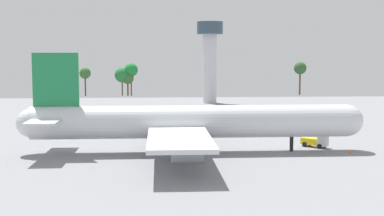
{
  "coord_description": "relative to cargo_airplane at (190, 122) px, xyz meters",
  "views": [
    {
      "loc": [
        -6.26,
        -95.51,
        18.01
      ],
      "look_at": [
        0.0,
        0.0,
        8.38
      ],
      "focal_mm": 48.33,
      "sensor_mm": 36.0,
      "label": 1
    }
  ],
  "objects": [
    {
      "name": "cargo_airplane",
      "position": [
        0.0,
        0.0,
        0.0
      ],
      "size": [
        64.91,
        52.02,
        18.63
      ],
      "color": "silver",
      "rests_on": "ground_plane"
    },
    {
      "name": "safety_cone_nose",
      "position": [
        29.52,
        -3.54,
        -5.3
      ],
      "size": [
        0.58,
        0.58,
        0.83
      ],
      "primitive_type": "cone",
      "color": "orange",
      "rests_on": "ground_plane"
    },
    {
      "name": "cargo_loader",
      "position": [
        23.55,
        34.04,
        -4.63
      ],
      "size": [
        3.45,
        5.64,
        2.15
      ],
      "color": "#333338",
      "rests_on": "ground_plane"
    },
    {
      "name": "fuel_truck",
      "position": [
        25.12,
        3.8,
        -4.51
      ],
      "size": [
        5.04,
        5.09,
        2.42
      ],
      "color": "silver",
      "rests_on": "ground_plane"
    },
    {
      "name": "control_tower",
      "position": [
        13.94,
        103.0,
        13.59
      ],
      "size": [
        9.98,
        9.98,
        31.12
      ],
      "color": "silver",
      "rests_on": "ground_plane"
    },
    {
      "name": "ground_plane",
      "position": [
        0.31,
        0.0,
        -5.71
      ],
      "size": [
        259.62,
        259.62,
        0.0
      ],
      "primitive_type": "plane",
      "color": "gray"
    },
    {
      "name": "tree_line_backdrop",
      "position": [
        -18.45,
        140.8,
        4.7
      ],
      "size": [
        119.66,
        6.79,
        15.36
      ],
      "color": "#51381E",
      "rests_on": "ground_plane"
    }
  ]
}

